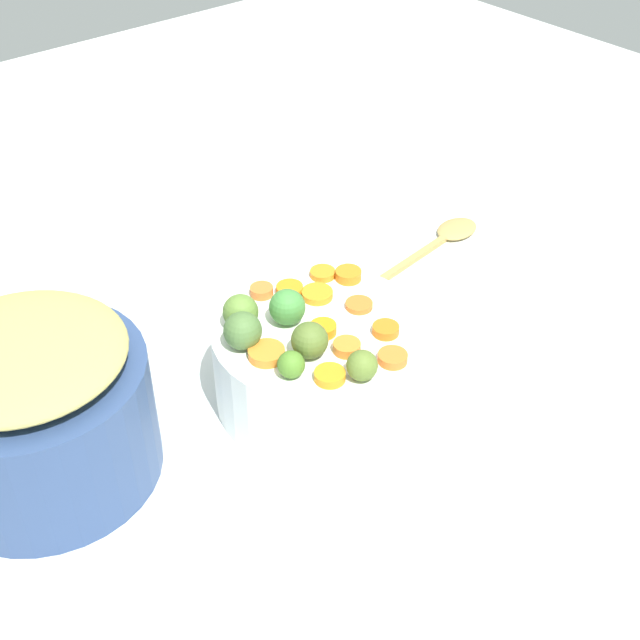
# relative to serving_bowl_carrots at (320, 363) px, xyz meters

# --- Properties ---
(tabletop) EXTENTS (2.40, 2.40, 0.02)m
(tabletop) POSITION_rel_serving_bowl_carrots_xyz_m (0.03, 0.04, -0.06)
(tabletop) COLOR silver
(tabletop) RESTS_ON ground
(serving_bowl_carrots) EXTENTS (0.24, 0.24, 0.10)m
(serving_bowl_carrots) POSITION_rel_serving_bowl_carrots_xyz_m (0.00, 0.00, 0.00)
(serving_bowl_carrots) COLOR white
(serving_bowl_carrots) RESTS_ON tabletop
(metal_pot) EXTENTS (0.24, 0.24, 0.14)m
(metal_pot) POSITION_rel_serving_bowl_carrots_xyz_m (-0.29, 0.10, 0.02)
(metal_pot) COLOR navy
(metal_pot) RESTS_ON tabletop
(stuffing_mound) EXTENTS (0.21, 0.21, 0.04)m
(stuffing_mound) POSITION_rel_serving_bowl_carrots_xyz_m (-0.29, 0.10, 0.11)
(stuffing_mound) COLOR tan
(stuffing_mound) RESTS_ON metal_pot
(carrot_slice_0) EXTENTS (0.04, 0.04, 0.01)m
(carrot_slice_0) POSITION_rel_serving_bowl_carrots_xyz_m (-0.05, -0.07, 0.06)
(carrot_slice_0) COLOR orange
(carrot_slice_0) RESTS_ON serving_bowl_carrots
(carrot_slice_1) EXTENTS (0.03, 0.03, 0.01)m
(carrot_slice_1) POSITION_rel_serving_bowl_carrots_xyz_m (0.05, -0.05, 0.06)
(carrot_slice_1) COLOR orange
(carrot_slice_1) RESTS_ON serving_bowl_carrots
(carrot_slice_2) EXTENTS (0.04, 0.04, 0.01)m
(carrot_slice_2) POSITION_rel_serving_bowl_carrots_xyz_m (-0.01, 0.09, 0.06)
(carrot_slice_2) COLOR orange
(carrot_slice_2) RESTS_ON serving_bowl_carrots
(carrot_slice_3) EXTENTS (0.05, 0.05, 0.01)m
(carrot_slice_3) POSITION_rel_serving_bowl_carrots_xyz_m (0.03, 0.04, 0.06)
(carrot_slice_3) COLOR orange
(carrot_slice_3) RESTS_ON serving_bowl_carrots
(carrot_slice_4) EXTENTS (0.03, 0.03, 0.01)m
(carrot_slice_4) POSITION_rel_serving_bowl_carrots_xyz_m (0.02, -0.09, 0.06)
(carrot_slice_4) COLOR orange
(carrot_slice_4) RESTS_ON serving_bowl_carrots
(carrot_slice_5) EXTENTS (0.03, 0.03, 0.01)m
(carrot_slice_5) POSITION_rel_serving_bowl_carrots_xyz_m (0.07, 0.07, 0.06)
(carrot_slice_5) COLOR orange
(carrot_slice_5) RESTS_ON serving_bowl_carrots
(carrot_slice_6) EXTENTS (0.05, 0.05, 0.01)m
(carrot_slice_6) POSITION_rel_serving_bowl_carrots_xyz_m (-0.08, -0.00, 0.06)
(carrot_slice_6) COLOR orange
(carrot_slice_6) RESTS_ON serving_bowl_carrots
(carrot_slice_7) EXTENTS (0.04, 0.04, 0.01)m
(carrot_slice_7) POSITION_rel_serving_bowl_carrots_xyz_m (0.01, 0.07, 0.06)
(carrot_slice_7) COLOR orange
(carrot_slice_7) RESTS_ON serving_bowl_carrots
(carrot_slice_8) EXTENTS (0.03, 0.03, 0.01)m
(carrot_slice_8) POSITION_rel_serving_bowl_carrots_xyz_m (-0.00, -0.01, 0.06)
(carrot_slice_8) COLOR orange
(carrot_slice_8) RESTS_ON serving_bowl_carrots
(carrot_slice_9) EXTENTS (0.04, 0.04, 0.01)m
(carrot_slice_9) POSITION_rel_serving_bowl_carrots_xyz_m (0.09, 0.05, 0.06)
(carrot_slice_9) COLOR orange
(carrot_slice_9) RESTS_ON serving_bowl_carrots
(carrot_slice_10) EXTENTS (0.04, 0.04, 0.01)m
(carrot_slice_10) POSITION_rel_serving_bowl_carrots_xyz_m (-0.00, -0.05, 0.06)
(carrot_slice_10) COLOR orange
(carrot_slice_10) RESTS_ON serving_bowl_carrots
(carrot_slice_11) EXTENTS (0.03, 0.03, 0.01)m
(carrot_slice_11) POSITION_rel_serving_bowl_carrots_xyz_m (0.06, -0.00, 0.06)
(carrot_slice_11) COLOR orange
(carrot_slice_11) RESTS_ON serving_bowl_carrots
(brussels_sprout_0) EXTENTS (0.04, 0.04, 0.04)m
(brussels_sprout_0) POSITION_rel_serving_bowl_carrots_xyz_m (-0.02, 0.03, 0.07)
(brussels_sprout_0) COLOR #42893C
(brussels_sprout_0) RESTS_ON serving_bowl_carrots
(brussels_sprout_1) EXTENTS (0.04, 0.04, 0.04)m
(brussels_sprout_1) POSITION_rel_serving_bowl_carrots_xyz_m (-0.07, 0.06, 0.07)
(brussels_sprout_1) COLOR olive
(brussels_sprout_1) RESTS_ON serving_bowl_carrots
(brussels_sprout_2) EXTENTS (0.04, 0.04, 0.04)m
(brussels_sprout_2) POSITION_rel_serving_bowl_carrots_xyz_m (-0.04, -0.03, 0.07)
(brussels_sprout_2) COLOR #556E2C
(brussels_sprout_2) RESTS_ON serving_bowl_carrots
(brussels_sprout_3) EXTENTS (0.03, 0.03, 0.03)m
(brussels_sprout_3) POSITION_rel_serving_bowl_carrots_xyz_m (-0.02, -0.09, 0.07)
(brussels_sprout_3) COLOR olive
(brussels_sprout_3) RESTS_ON serving_bowl_carrots
(brussels_sprout_4) EXTENTS (0.04, 0.04, 0.04)m
(brussels_sprout_4) POSITION_rel_serving_bowl_carrots_xyz_m (-0.08, 0.03, 0.07)
(brussels_sprout_4) COLOR #4C7138
(brussels_sprout_4) RESTS_ON serving_bowl_carrots
(brussels_sprout_5) EXTENTS (0.03, 0.03, 0.03)m
(brussels_sprout_5) POSITION_rel_serving_bowl_carrots_xyz_m (-0.07, -0.04, 0.07)
(brussels_sprout_5) COLOR #4D7F28
(brussels_sprout_5) RESTS_ON serving_bowl_carrots
(wooden_spoon) EXTENTS (0.30, 0.07, 0.01)m
(wooden_spoon) POSITION_rel_serving_bowl_carrots_xyz_m (0.35, 0.14, -0.05)
(wooden_spoon) COLOR tan
(wooden_spoon) RESTS_ON tabletop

